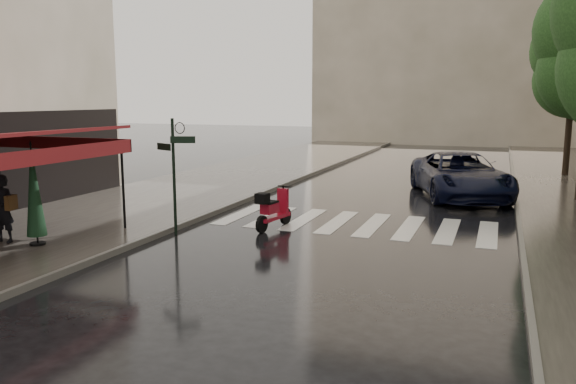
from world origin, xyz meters
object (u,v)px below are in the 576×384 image
Objects in this scene: pedestrian_with_umbrella at (0,176)px; parasol_back at (34,190)px; scooter at (273,210)px; parked_car at (460,175)px.

parasol_back reaches higher than pedestrian_with_umbrella.
scooter is 0.29× the size of parked_car.
scooter is at bearing 29.68° from pedestrian_with_umbrella.
parasol_back reaches higher than scooter.
parked_car is 14.39m from parasol_back.
parked_car is (4.51, 7.18, 0.30)m from scooter.
pedestrian_with_umbrella reaches higher than parked_car.
pedestrian_with_umbrella is 1.43× the size of scooter.
parasol_back is at bearing -128.05° from scooter.
pedestrian_with_umbrella reaches higher than scooter.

